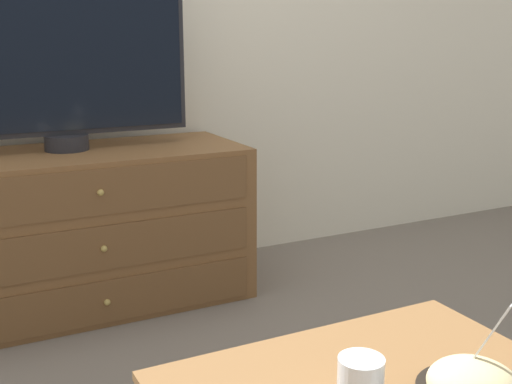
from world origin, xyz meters
TOP-DOWN VIEW (x-y plane):
  - ground_plane at (0.00, 0.00)m, footprint 12.00×12.00m
  - dresser at (-0.12, -0.30)m, footprint 1.23×0.55m
  - tv at (-0.16, -0.24)m, footprint 0.97×0.17m

SIDE VIEW (x-z plane):
  - ground_plane at x=0.00m, z-range 0.00..0.00m
  - dresser at x=-0.12m, z-range 0.00..0.62m
  - tv at x=-0.16m, z-range 0.63..1.36m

